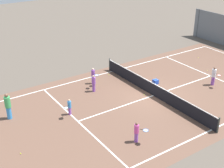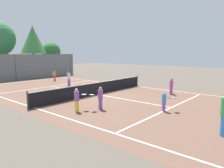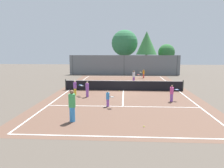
{
  "view_description": "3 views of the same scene",
  "coord_description": "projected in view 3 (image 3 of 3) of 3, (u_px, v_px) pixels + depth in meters",
  "views": [
    {
      "loc": [
        15.59,
        -14.29,
        11.01
      ],
      "look_at": [
        -1.27,
        -2.88,
        1.23
      ],
      "focal_mm": 50.68,
      "sensor_mm": 36.0,
      "label": 1
    },
    {
      "loc": [
        -11.88,
        -11.62,
        3.32
      ],
      "look_at": [
        -0.92,
        -2.37,
        1.19
      ],
      "focal_mm": 33.3,
      "sensor_mm": 36.0,
      "label": 2
    },
    {
      "loc": [
        0.13,
        -21.79,
        4.04
      ],
      "look_at": [
        -0.95,
        -3.44,
        1.18
      ],
      "focal_mm": 35.15,
      "sensor_mm": 36.0,
      "label": 3
    }
  ],
  "objects": [
    {
      "name": "player_2",
      "position": [
        172.0,
        93.0,
        17.24
      ],
      "size": [
        0.81,
        0.68,
        1.32
      ],
      "color": "purple",
      "rests_on": "ground_plane"
    },
    {
      "name": "ground_plane",
      "position": [
        123.0,
        90.0,
        22.12
      ],
      "size": [
        80.0,
        80.0,
        0.0
      ],
      "primitive_type": "plane",
      "color": "brown"
    },
    {
      "name": "tennis_ball_1",
      "position": [
        117.0,
        80.0,
        29.11
      ],
      "size": [
        0.07,
        0.07,
        0.07
      ],
      "primitive_type": "sphere",
      "color": "#CCE533",
      "rests_on": "ground_plane"
    },
    {
      "name": "player_6",
      "position": [
        75.0,
        88.0,
        19.68
      ],
      "size": [
        0.86,
        0.34,
        1.34
      ],
      "color": "yellow",
      "rests_on": "ground_plane"
    },
    {
      "name": "tennis_net",
      "position": [
        123.0,
        85.0,
        22.04
      ],
      "size": [
        11.9,
        0.1,
        1.1
      ],
      "color": "#333833",
      "rests_on": "ground_plane"
    },
    {
      "name": "player_1",
      "position": [
        134.0,
        77.0,
        27.0
      ],
      "size": [
        0.91,
        0.45,
        1.54
      ],
      "color": "purple",
      "rests_on": "ground_plane"
    },
    {
      "name": "player_4",
      "position": [
        108.0,
        98.0,
        15.74
      ],
      "size": [
        0.69,
        0.76,
        1.14
      ],
      "color": "purple",
      "rests_on": "ground_plane"
    },
    {
      "name": "tennis_ball_2",
      "position": [
        99.0,
        79.0,
        31.01
      ],
      "size": [
        0.07,
        0.07,
        0.07
      ],
      "primitive_type": "sphere",
      "color": "#CCE533",
      "rests_on": "ground_plane"
    },
    {
      "name": "tree_2",
      "position": [
        125.0,
        43.0,
        39.95
      ],
      "size": [
        4.75,
        4.75,
        7.67
      ],
      "color": "brown",
      "rests_on": "ground_plane"
    },
    {
      "name": "ball_crate",
      "position": [
        110.0,
        86.0,
        23.65
      ],
      "size": [
        0.39,
        0.39,
        0.43
      ],
      "color": "blue",
      "rests_on": "ground_plane"
    },
    {
      "name": "player_0",
      "position": [
        143.0,
        74.0,
        31.68
      ],
      "size": [
        0.8,
        0.68,
        1.27
      ],
      "color": "#E54C3F",
      "rests_on": "ground_plane"
    },
    {
      "name": "tennis_ball_3",
      "position": [
        119.0,
        91.0,
        21.62
      ],
      "size": [
        0.07,
        0.07,
        0.07
      ],
      "primitive_type": "sphere",
      "color": "#CCE533",
      "rests_on": "ground_plane"
    },
    {
      "name": "tree_0",
      "position": [
        166.0,
        53.0,
        38.08
      ],
      "size": [
        2.86,
        2.86,
        5.05
      ],
      "color": "brown",
      "rests_on": "ground_plane"
    },
    {
      "name": "tennis_ball_0",
      "position": [
        73.0,
        91.0,
        21.74
      ],
      "size": [
        0.07,
        0.07,
        0.07
      ],
      "primitive_type": "sphere",
      "color": "#CCE533",
      "rests_on": "ground_plane"
    },
    {
      "name": "player_3",
      "position": [
        72.0,
        106.0,
        12.37
      ],
      "size": [
        0.39,
        0.39,
        1.82
      ],
      "color": "#388CD8",
      "rests_on": "ground_plane"
    },
    {
      "name": "tree_1",
      "position": [
        147.0,
        43.0,
        37.1
      ],
      "size": [
        3.51,
        3.51,
        7.17
      ],
      "color": "brown",
      "rests_on": "ground_plane"
    },
    {
      "name": "court_surface",
      "position": [
        123.0,
        90.0,
        22.12
      ],
      "size": [
        13.0,
        25.0,
        0.01
      ],
      "color": "brown",
      "rests_on": "ground_plane"
    },
    {
      "name": "player_5",
      "position": [
        87.0,
        89.0,
        18.93
      ],
      "size": [
        0.85,
        0.61,
        1.35
      ],
      "color": "purple",
      "rests_on": "ground_plane"
    },
    {
      "name": "tennis_ball_5",
      "position": [
        134.0,
        80.0,
        29.36
      ],
      "size": [
        0.07,
        0.07,
        0.07
      ],
      "primitive_type": "sphere",
      "color": "#CCE533",
      "rests_on": "ground_plane"
    },
    {
      "name": "tennis_ball_4",
      "position": [
        144.0,
        127.0,
        11.58
      ],
      "size": [
        0.07,
        0.07,
        0.07
      ],
      "primitive_type": "sphere",
      "color": "#CCE533",
      "rests_on": "ground_plane"
    },
    {
      "name": "perimeter_fence",
      "position": [
        124.0,
        65.0,
        35.69
      ],
      "size": [
        18.0,
        0.12,
        3.2
      ],
      "color": "slate",
      "rests_on": "ground_plane"
    }
  ]
}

